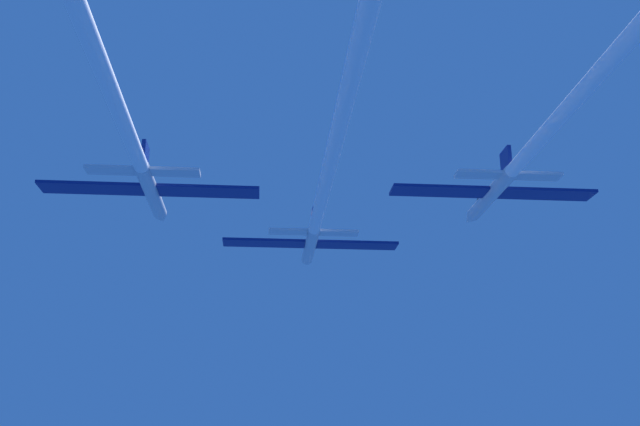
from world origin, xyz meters
TOP-DOWN VIEW (x-y plane):
  - jet_lead at (-0.26, -18.59)m, footprint 15.34×57.62m
  - jet_left_wing at (-12.46, -27.80)m, footprint 15.34×51.12m
  - jet_right_wing at (12.58, -26.39)m, footprint 15.34×49.52m

SIDE VIEW (x-z plane):
  - jet_lead at x=-0.26m, z-range -1.90..0.64m
  - jet_left_wing at x=-12.46m, z-range -1.76..0.78m
  - jet_right_wing at x=12.58m, z-range -0.96..1.58m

